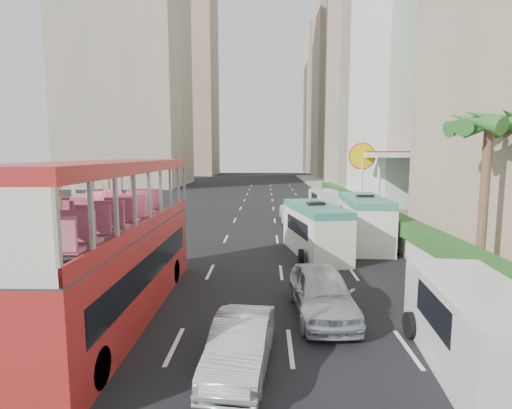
{
  "coord_description": "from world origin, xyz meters",
  "views": [
    {
      "loc": [
        -1.07,
        -12.38,
        5.28
      ],
      "look_at": [
        -1.5,
        4.0,
        3.2
      ],
      "focal_mm": 28.0,
      "sensor_mm": 36.0,
      "label": 1
    }
  ],
  "objects_px": {
    "car_silver_lane_b": "(322,315)",
    "van_asset": "(295,221)",
    "panel_van_near": "(477,329)",
    "panel_van_far": "(325,202)",
    "car_silver_lane_a": "(240,369)",
    "double_decker_bus": "(112,241)",
    "minibus_far": "(364,221)",
    "palm_tree": "(484,201)",
    "shell_station": "(392,183)",
    "minibus_near": "(315,230)"
  },
  "relations": [
    {
      "from": "car_silver_lane_b",
      "to": "van_asset",
      "type": "xyz_separation_m",
      "value": [
        0.47,
        18.47,
        0.0
      ]
    },
    {
      "from": "panel_van_near",
      "to": "panel_van_far",
      "type": "xyz_separation_m",
      "value": [
        0.1,
        25.82,
        -0.03
      ]
    },
    {
      "from": "car_silver_lane_a",
      "to": "van_asset",
      "type": "bearing_deg",
      "value": 88.35
    },
    {
      "from": "double_decker_bus",
      "to": "minibus_far",
      "type": "height_order",
      "value": "double_decker_bus"
    },
    {
      "from": "panel_van_far",
      "to": "palm_tree",
      "type": "distance_m",
      "value": 19.33
    },
    {
      "from": "panel_van_near",
      "to": "shell_station",
      "type": "bearing_deg",
      "value": 82.3
    },
    {
      "from": "minibus_near",
      "to": "panel_van_far",
      "type": "height_order",
      "value": "minibus_near"
    },
    {
      "from": "double_decker_bus",
      "to": "minibus_far",
      "type": "relative_size",
      "value": 1.73
    },
    {
      "from": "minibus_far",
      "to": "car_silver_lane_b",
      "type": "bearing_deg",
      "value": -107.8
    },
    {
      "from": "minibus_far",
      "to": "shell_station",
      "type": "distance_m",
      "value": 13.61
    },
    {
      "from": "double_decker_bus",
      "to": "van_asset",
      "type": "height_order",
      "value": "double_decker_bus"
    },
    {
      "from": "panel_van_near",
      "to": "shell_station",
      "type": "xyz_separation_m",
      "value": [
        5.93,
        25.98,
        1.7
      ]
    },
    {
      "from": "panel_van_near",
      "to": "panel_van_far",
      "type": "bearing_deg",
      "value": 94.93
    },
    {
      "from": "van_asset",
      "to": "panel_van_near",
      "type": "relative_size",
      "value": 0.97
    },
    {
      "from": "minibus_far",
      "to": "palm_tree",
      "type": "distance_m",
      "value": 7.59
    },
    {
      "from": "minibus_far",
      "to": "panel_van_far",
      "type": "relative_size",
      "value": 1.25
    },
    {
      "from": "minibus_far",
      "to": "shell_station",
      "type": "height_order",
      "value": "shell_station"
    },
    {
      "from": "car_silver_lane_b",
      "to": "minibus_far",
      "type": "bearing_deg",
      "value": 66.6
    },
    {
      "from": "minibus_far",
      "to": "panel_van_near",
      "type": "xyz_separation_m",
      "value": [
        -0.51,
        -13.56,
        -0.36
      ]
    },
    {
      "from": "minibus_near",
      "to": "shell_station",
      "type": "relative_size",
      "value": 0.74
    },
    {
      "from": "double_decker_bus",
      "to": "minibus_near",
      "type": "relative_size",
      "value": 1.85
    },
    {
      "from": "minibus_near",
      "to": "panel_van_far",
      "type": "bearing_deg",
      "value": 68.67
    },
    {
      "from": "car_silver_lane_a",
      "to": "van_asset",
      "type": "relative_size",
      "value": 0.76
    },
    {
      "from": "car_silver_lane_a",
      "to": "car_silver_lane_b",
      "type": "relative_size",
      "value": 0.84
    },
    {
      "from": "panel_van_far",
      "to": "shell_station",
      "type": "height_order",
      "value": "shell_station"
    },
    {
      "from": "panel_van_far",
      "to": "shell_station",
      "type": "bearing_deg",
      "value": -3.64
    },
    {
      "from": "double_decker_bus",
      "to": "panel_van_far",
      "type": "relative_size",
      "value": 2.15
    },
    {
      "from": "car_silver_lane_b",
      "to": "panel_van_far",
      "type": "bearing_deg",
      "value": 78.34
    },
    {
      "from": "minibus_far",
      "to": "shell_station",
      "type": "xyz_separation_m",
      "value": [
        5.42,
        12.42,
        1.34
      ]
    },
    {
      "from": "van_asset",
      "to": "palm_tree",
      "type": "height_order",
      "value": "palm_tree"
    },
    {
      "from": "shell_station",
      "to": "car_silver_lane_a",
      "type": "bearing_deg",
      "value": -114.12
    },
    {
      "from": "car_silver_lane_b",
      "to": "shell_station",
      "type": "xyz_separation_m",
      "value": [
        9.23,
        22.71,
        2.75
      ]
    },
    {
      "from": "panel_van_far",
      "to": "palm_tree",
      "type": "relative_size",
      "value": 0.8
    },
    {
      "from": "minibus_near",
      "to": "van_asset",
      "type": "bearing_deg",
      "value": 80.53
    },
    {
      "from": "car_silver_lane_b",
      "to": "minibus_near",
      "type": "height_order",
      "value": "minibus_near"
    },
    {
      "from": "double_decker_bus",
      "to": "car_silver_lane_b",
      "type": "xyz_separation_m",
      "value": [
        6.77,
        0.29,
        -2.53
      ]
    },
    {
      "from": "minibus_far",
      "to": "car_silver_lane_a",
      "type": "bearing_deg",
      "value": -112.07
    },
    {
      "from": "palm_tree",
      "to": "minibus_far",
      "type": "bearing_deg",
      "value": 116.07
    },
    {
      "from": "car_silver_lane_a",
      "to": "minibus_near",
      "type": "relative_size",
      "value": 0.65
    },
    {
      "from": "car_silver_lane_b",
      "to": "double_decker_bus",
      "type": "bearing_deg",
      "value": 179.4
    },
    {
      "from": "minibus_near",
      "to": "minibus_far",
      "type": "distance_m",
      "value": 3.83
    },
    {
      "from": "double_decker_bus",
      "to": "van_asset",
      "type": "relative_size",
      "value": 2.15
    },
    {
      "from": "van_asset",
      "to": "panel_van_far",
      "type": "relative_size",
      "value": 1.0
    },
    {
      "from": "minibus_far",
      "to": "panel_van_near",
      "type": "bearing_deg",
      "value": -89.62
    },
    {
      "from": "car_silver_lane_b",
      "to": "minibus_far",
      "type": "distance_m",
      "value": 11.06
    },
    {
      "from": "panel_van_near",
      "to": "shell_station",
      "type": "distance_m",
      "value": 26.7
    },
    {
      "from": "panel_van_near",
      "to": "car_silver_lane_a",
      "type": "bearing_deg",
      "value": -173.37
    },
    {
      "from": "panel_van_near",
      "to": "palm_tree",
      "type": "xyz_separation_m",
      "value": [
        3.73,
        6.98,
        2.33
      ]
    },
    {
      "from": "panel_van_far",
      "to": "shell_station",
      "type": "xyz_separation_m",
      "value": [
        5.83,
        0.16,
        1.73
      ]
    },
    {
      "from": "van_asset",
      "to": "minibus_far",
      "type": "xyz_separation_m",
      "value": [
        3.34,
        -8.18,
        1.41
      ]
    }
  ]
}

